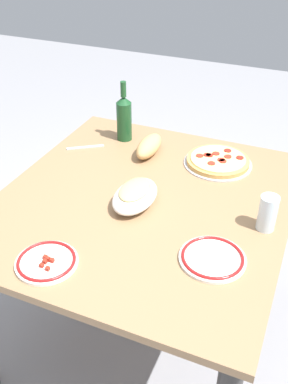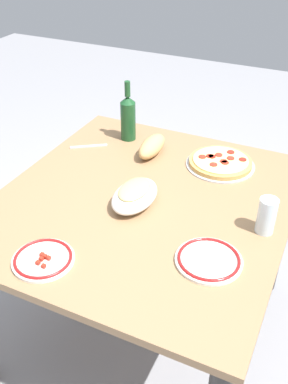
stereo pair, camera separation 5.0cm
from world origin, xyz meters
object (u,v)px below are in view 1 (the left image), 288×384
(side_plate_near, at_px, (47,262))
(side_plate_far, at_px, (212,258))
(water_glass, at_px, (267,214))
(wine_bottle, at_px, (124,117))
(pepperoni_pizza, at_px, (218,161))
(bread_loaf, at_px, (149,146))
(dining_table, at_px, (144,223))
(baked_pasta_dish, at_px, (135,195))

(side_plate_near, bearing_deg, side_plate_far, -65.17)
(water_glass, height_order, side_plate_near, water_glass)
(water_glass, distance_m, side_plate_near, 0.75)
(wine_bottle, distance_m, side_plate_far, 0.89)
(pepperoni_pizza, height_order, wine_bottle, wine_bottle)
(side_plate_far, relative_size, bread_loaf, 1.04)
(dining_table, distance_m, water_glass, 0.49)
(dining_table, xyz_separation_m, side_plate_far, (-0.23, -0.33, 0.13))
(baked_pasta_dish, xyz_separation_m, side_plate_near, (-0.40, 0.12, -0.03))
(wine_bottle, height_order, side_plate_far, wine_bottle)
(pepperoni_pizza, relative_size, bread_loaf, 1.42)
(dining_table, height_order, bread_loaf, bread_loaf)
(baked_pasta_dish, height_order, bread_loaf, same)
(wine_bottle, xyz_separation_m, water_glass, (-0.42, -0.73, -0.05))
(dining_table, relative_size, baked_pasta_dish, 4.86)
(water_glass, bearing_deg, baked_pasta_dish, 94.68)
(wine_bottle, distance_m, side_plate_near, 0.88)
(baked_pasta_dish, bearing_deg, dining_table, -22.12)
(dining_table, bearing_deg, side_plate_far, -124.35)
(water_glass, xyz_separation_m, side_plate_far, (-0.22, 0.12, -0.06))
(water_glass, bearing_deg, side_plate_near, 126.45)
(dining_table, xyz_separation_m, side_plate_near, (-0.45, 0.14, 0.13))
(baked_pasta_dish, bearing_deg, bread_loaf, 14.71)
(baked_pasta_dish, height_order, wine_bottle, wine_bottle)
(water_glass, xyz_separation_m, side_plate_near, (-0.44, 0.60, -0.06))
(baked_pasta_dish, xyz_separation_m, bread_loaf, (0.37, 0.10, -0.00))
(baked_pasta_dish, distance_m, wine_bottle, 0.53)
(bread_loaf, bearing_deg, side_plate_far, -141.05)
(water_glass, relative_size, side_plate_far, 0.61)
(bread_loaf, bearing_deg, dining_table, -160.62)
(dining_table, bearing_deg, water_glass, -90.59)
(wine_bottle, bearing_deg, baked_pasta_dish, -150.64)
(dining_table, xyz_separation_m, bread_loaf, (0.33, 0.11, 0.16))
(dining_table, bearing_deg, baked_pasta_dish, 157.88)
(dining_table, distance_m, wine_bottle, 0.55)
(side_plate_far, distance_m, bread_loaf, 0.71)
(water_glass, distance_m, bread_loaf, 0.66)
(wine_bottle, height_order, bread_loaf, wine_bottle)
(wine_bottle, bearing_deg, water_glass, -119.88)
(dining_table, height_order, side_plate_far, side_plate_far)
(side_plate_far, bearing_deg, water_glass, -29.14)
(bread_loaf, bearing_deg, wine_bottle, 60.79)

